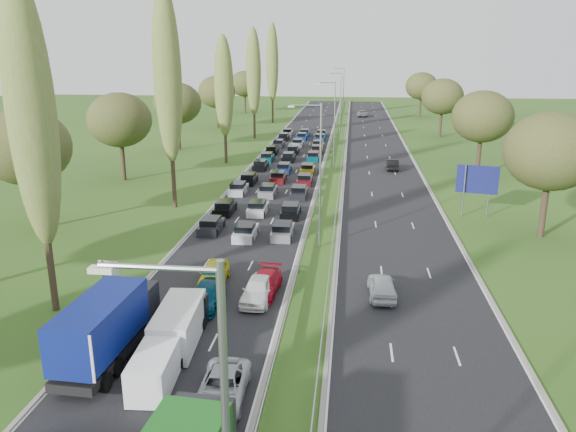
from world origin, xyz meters
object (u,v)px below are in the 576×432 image
(white_van_front, at_px, (180,323))
(info_sign, at_px, (109,271))
(white_van_rear, at_px, (158,364))
(blue_lorry, at_px, (109,325))
(direction_sign, at_px, (477,182))

(white_van_front, xyz_separation_m, info_sign, (-7.02, 6.51, 0.25))
(white_van_rear, relative_size, info_sign, 2.22)
(white_van_front, relative_size, white_van_rear, 1.17)
(blue_lorry, height_order, direction_sign, direction_sign)
(blue_lorry, bearing_deg, direction_sign, 52.88)
(white_van_front, relative_size, direction_sign, 1.05)
(white_van_front, distance_m, info_sign, 9.58)
(white_van_rear, height_order, info_sign, info_sign)
(white_van_front, height_order, direction_sign, direction_sign)
(blue_lorry, bearing_deg, white_van_front, 36.91)
(white_van_rear, relative_size, direction_sign, 0.90)
(info_sign, distance_m, direction_sign, 35.92)
(white_van_rear, bearing_deg, direction_sign, 52.18)
(blue_lorry, distance_m, direction_sign, 39.08)
(blue_lorry, xyz_separation_m, white_van_front, (3.18, 2.17, -0.81))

